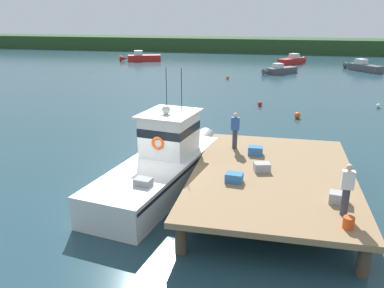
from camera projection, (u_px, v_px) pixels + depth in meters
ground_plane at (153, 190)px, 16.35m from camera, size 200.00×200.00×0.00m
dock at (273, 176)px, 15.05m from camera, size 6.00×9.00×1.20m
main_fishing_boat at (164, 162)px, 16.59m from camera, size 3.85×9.97×4.80m
crate_stack_mid_dock at (339, 198)px, 12.59m from camera, size 0.66×0.53×0.34m
crate_single_far at (255, 151)px, 16.85m from camera, size 0.60×0.45×0.36m
crate_single_by_cleat at (234, 178)px, 14.14m from camera, size 0.64×0.49×0.33m
crate_stack_near_edge at (262, 167)px, 15.12m from camera, size 0.69×0.57×0.32m
bait_bucket at (349, 223)px, 11.11m from camera, size 0.32×0.32×0.34m
deckhand_by_the_boat at (347, 189)px, 11.63m from camera, size 0.36×0.22×1.63m
deckhand_further_back at (235, 130)px, 17.43m from camera, size 0.36×0.22×1.63m
moored_boat_mid_harbor at (363, 67)px, 49.18m from camera, size 4.19×5.14×1.42m
moored_boat_near_channel at (292, 60)px, 55.77m from camera, size 4.07×5.09×1.39m
moored_boat_outer_mooring at (280, 70)px, 46.98m from camera, size 4.14×3.99×1.22m
moored_boat_off_the_point at (141, 57)px, 58.92m from camera, size 6.07×3.17×1.53m
mooring_buoy_spare_mooring at (228, 77)px, 43.33m from camera, size 0.33×0.33×0.33m
mooring_buoy_outer at (260, 104)px, 30.84m from camera, size 0.36×0.36×0.36m
mooring_buoy_channel_marker at (378, 106)px, 30.24m from camera, size 0.33×0.33×0.33m
mooring_buoy_inshore at (297, 115)px, 27.28m from camera, size 0.43×0.43×0.43m
far_shoreline at (254, 45)px, 73.43m from camera, size 120.00×8.00×2.40m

